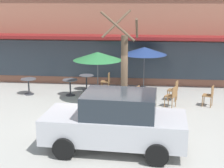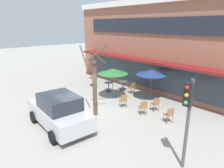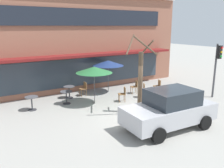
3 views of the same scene
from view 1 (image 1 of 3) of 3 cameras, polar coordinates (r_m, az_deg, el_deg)
The scene contains 14 objects.
ground_plane at distance 12.33m, azimuth -1.08°, elevation -6.95°, with size 80.00×80.00×0.00m, color #9E9B93.
building_facade at distance 21.45m, azimuth 2.11°, elevation 11.58°, with size 16.90×9.10×6.97m.
cafe_table_near_wall at distance 16.04m, azimuth -6.97°, elevation -0.12°, with size 0.70×0.70×0.76m.
cafe_table_streetside at distance 16.56m, azimuth -13.70°, elevation 0.03°, with size 0.70×0.70×0.76m.
cafe_table_by_tree at distance 16.90m, azimuth -4.26°, elevation 0.68°, with size 0.70×0.70×0.76m.
patio_umbrella_green_folded at distance 14.68m, azimuth -2.41°, elevation 4.66°, with size 2.10×2.10×2.20m.
patio_umbrella_cream_folded at distance 16.23m, azimuth 5.40°, elevation 5.52°, with size 2.10×2.10×2.20m.
cafe_chair_0 at distance 14.87m, azimuth 15.92°, elevation -1.67°, with size 0.51×0.51×0.89m.
cafe_chair_1 at distance 16.74m, azimuth -0.87°, elevation 0.62°, with size 0.40×0.40×0.89m.
cafe_chair_2 at distance 15.37m, azimuth 10.30°, elevation -0.84°, with size 0.50×0.50×0.89m.
cafe_chair_3 at distance 14.32m, azimuth 3.83°, elevation -1.75°, with size 0.53×0.53×0.89m.
cafe_chair_4 at distance 14.42m, azimuth 9.96°, elevation -1.82°, with size 0.55×0.55×0.89m.
parked_sedan at distance 10.23m, azimuth 0.63°, elevation -6.22°, with size 4.29×2.20×1.76m.
street_tree at distance 12.07m, azimuth 2.00°, elevation 1.67°, with size 1.29×1.65×4.03m.
Camera 1 is at (1.39, -11.42, 4.43)m, focal length 55.00 mm.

